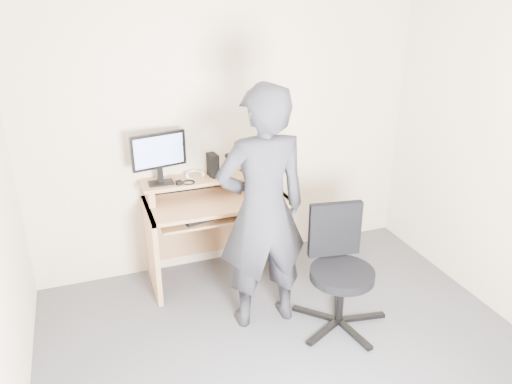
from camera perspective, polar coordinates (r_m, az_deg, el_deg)
ground at (r=3.58m, az=5.96°, el=-20.62°), size 3.50×3.50×0.00m
back_wall at (r=4.40m, az=-3.23°, el=6.96°), size 3.50×0.02×2.50m
desk at (r=4.40m, az=-4.69°, el=-2.88°), size 1.20×0.60×0.91m
monitor at (r=4.12m, az=-11.04°, el=4.30°), size 0.46×0.13×0.44m
external_drive at (r=4.28m, az=-4.95°, el=3.08°), size 0.09×0.14×0.20m
travel_mug at (r=4.33m, az=-3.10°, el=3.08°), size 0.09×0.09×0.16m
smartphone at (r=4.40m, az=-1.09°, el=2.38°), size 0.10×0.14×0.01m
charger at (r=4.16m, az=-8.80°, el=1.06°), size 0.05×0.05×0.03m
headphones at (r=4.33m, az=-6.99°, el=1.93°), size 0.18×0.18×0.06m
keyboard at (r=4.18m, az=-5.51°, el=-2.59°), size 0.49×0.29×0.03m
mouse at (r=4.25m, az=0.55°, el=-0.48°), size 0.11×0.08×0.04m
office_chair at (r=3.84m, az=9.49°, el=-8.10°), size 0.72×0.72×0.92m
person at (r=3.60m, az=0.75°, el=-2.18°), size 0.69×0.45×1.87m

